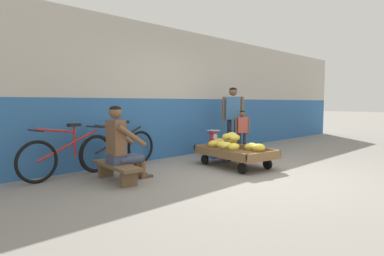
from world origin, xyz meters
The scene contains 13 objects.
ground_plane centered at (0.00, 0.00, 0.00)m, with size 80.00×80.00×0.00m, color gray.
back_wall centered at (0.00, 2.62, 1.39)m, with size 16.00×0.30×2.77m.
banana_cart centered at (0.40, 0.84, 0.24)m, with size 1.05×1.55×0.36m.
banana_pile centered at (0.33, 0.87, 0.46)m, with size 0.96×1.24×0.26m.
low_bench centered at (-1.76, 1.41, 0.20)m, with size 0.41×1.12×0.27m.
vendor_seated centered at (-1.67, 1.40, 0.57)m, with size 0.70×0.51×1.14m.
plastic_crate centered at (0.92, 1.83, 0.15)m, with size 0.36×0.28×0.30m.
weighing_scale centered at (0.92, 1.83, 0.45)m, with size 0.30×0.30×0.29m.
bicycle_near_left centered at (-2.15, 2.18, 0.35)m, with size 1.66×0.48×0.86m.
bicycle_far_left centered at (-1.17, 2.26, 0.35)m, with size 1.65×0.48×0.86m.
customer_adult centered at (1.55, 1.80, 0.95)m, with size 0.36×0.38×1.53m.
customer_child centered at (1.43, 1.44, 0.63)m, with size 0.26×0.24×1.01m.
shopping_bag centered at (0.92, 1.49, 0.12)m, with size 0.18×0.12×0.24m, color #D13D4C.
Camera 1 is at (-4.33, -2.82, 1.19)m, focal length 30.32 mm.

